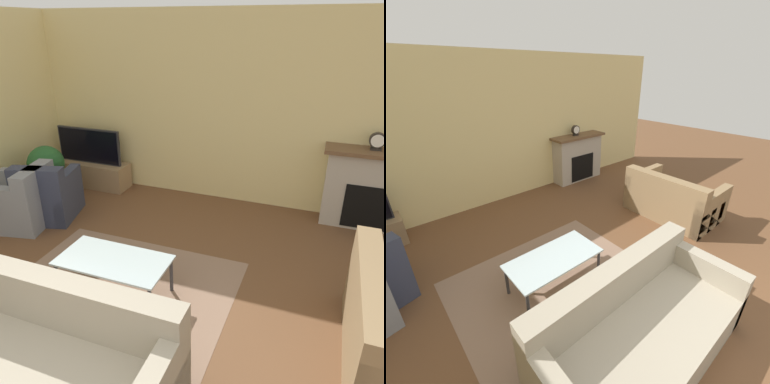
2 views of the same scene
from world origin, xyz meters
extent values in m
cube|color=beige|center=(0.00, 4.76, 1.35)|extent=(8.93, 0.06, 2.70)
cube|color=#896B56|center=(-0.35, 2.25, 0.00)|extent=(2.29, 1.76, 0.00)
cube|color=#B2A899|center=(2.06, 4.56, 0.53)|extent=(1.18, 0.35, 1.06)
cube|color=black|center=(2.06, 4.37, 0.34)|extent=(0.65, 0.01, 0.59)
cube|color=brown|center=(2.06, 4.53, 1.03)|extent=(1.30, 0.41, 0.05)
cube|color=#997A56|center=(-2.18, 4.45, 0.20)|extent=(1.26, 0.40, 0.40)
cube|color=#232328|center=(-2.18, 4.45, 0.69)|extent=(1.12, 0.05, 0.57)
cube|color=black|center=(-2.18, 4.43, 0.69)|extent=(1.08, 0.01, 0.53)
cube|color=#9E937F|center=(-0.26, 0.94, 0.21)|extent=(2.00, 0.93, 0.42)
cube|color=#9E937F|center=(-0.26, 1.30, 0.62)|extent=(2.00, 0.20, 0.40)
cube|color=#8C704C|center=(1.89, 2.17, 0.62)|extent=(0.20, 1.47, 0.40)
cube|color=gray|center=(-2.33, 2.97, 0.21)|extent=(0.92, 0.87, 0.42)
cube|color=gray|center=(-2.04, 3.03, 0.62)|extent=(0.35, 0.75, 0.40)
cube|color=gray|center=(-2.39, 3.26, 0.33)|extent=(0.79, 0.30, 0.66)
cube|color=gray|center=(-2.26, 2.68, 0.33)|extent=(0.79, 0.30, 0.66)
cube|color=#33384C|center=(-2.08, 3.31, 0.21)|extent=(0.87, 0.90, 0.42)
cube|color=#33384C|center=(-2.01, 3.04, 0.62)|extent=(0.72, 0.38, 0.40)
cube|color=#33384C|center=(-1.82, 3.38, 0.33)|extent=(0.34, 0.75, 0.66)
cube|color=#33384C|center=(-2.35, 3.23, 0.33)|extent=(0.34, 0.75, 0.66)
cylinder|color=#333338|center=(-0.86, 1.93, 0.19)|extent=(0.04, 0.04, 0.39)
cylinder|color=#333338|center=(0.15, 1.93, 0.19)|extent=(0.04, 0.04, 0.39)
cylinder|color=#333338|center=(-0.86, 2.40, 0.19)|extent=(0.04, 0.04, 0.39)
cylinder|color=#333338|center=(0.15, 2.40, 0.19)|extent=(0.04, 0.04, 0.39)
cube|color=silver|center=(-0.35, 2.16, 0.40)|extent=(1.09, 0.56, 0.02)
cylinder|color=#AD704C|center=(-2.42, 3.70, 0.11)|extent=(0.24, 0.24, 0.23)
cylinder|color=#4C3823|center=(-2.42, 3.70, 0.31)|extent=(0.03, 0.03, 0.16)
sphere|color=#235628|center=(-2.42, 3.70, 0.60)|extent=(0.53, 0.53, 0.53)
cube|color=#28231E|center=(2.00, 4.56, 1.07)|extent=(0.13, 0.07, 0.03)
cylinder|color=#28231E|center=(2.00, 4.56, 1.18)|extent=(0.19, 0.07, 0.19)
cylinder|color=white|center=(2.00, 4.52, 1.18)|extent=(0.16, 0.00, 0.16)
camera|label=1|loc=(1.42, -0.41, 2.50)|focal=35.00mm
camera|label=2|loc=(-1.68, 0.18, 2.38)|focal=24.00mm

